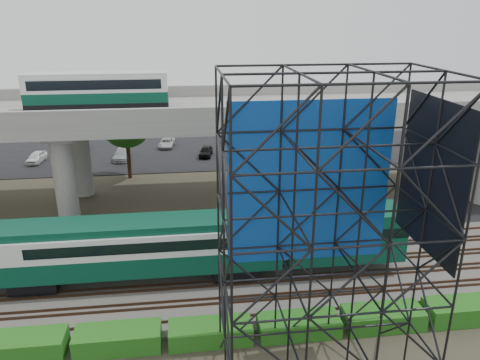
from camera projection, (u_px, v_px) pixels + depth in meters
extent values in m
plane|color=#474233|center=(191.00, 297.00, 29.94)|extent=(140.00, 140.00, 0.00)
cube|color=slate|center=(190.00, 279.00, 31.78)|extent=(90.00, 12.00, 0.20)
cube|color=black|center=(187.00, 227.00, 39.74)|extent=(90.00, 5.00, 0.08)
cube|color=black|center=(184.00, 151.00, 61.68)|extent=(90.00, 18.00, 0.08)
cube|color=#455871|center=(182.00, 116.00, 82.24)|extent=(140.00, 40.00, 0.03)
cube|color=#472D1E|center=(192.00, 320.00, 27.31)|extent=(90.00, 0.08, 0.16)
cube|color=#472D1E|center=(191.00, 305.00, 28.65)|extent=(90.00, 0.08, 0.16)
cube|color=#472D1E|center=(191.00, 300.00, 29.18)|extent=(90.00, 0.08, 0.16)
cube|color=#472D1E|center=(190.00, 287.00, 30.52)|extent=(90.00, 0.08, 0.16)
cube|color=#472D1E|center=(190.00, 283.00, 31.04)|extent=(90.00, 0.08, 0.16)
cube|color=#472D1E|center=(189.00, 272.00, 32.39)|extent=(90.00, 0.08, 0.16)
cube|color=#472D1E|center=(189.00, 267.00, 32.91)|extent=(90.00, 0.08, 0.16)
cube|color=#472D1E|center=(189.00, 257.00, 34.26)|extent=(90.00, 0.08, 0.16)
cube|color=#472D1E|center=(189.00, 254.00, 34.78)|extent=(90.00, 0.08, 0.16)
cube|color=#472D1E|center=(188.00, 245.00, 36.12)|extent=(90.00, 0.08, 0.16)
cube|color=black|center=(36.00, 280.00, 30.37)|extent=(3.00, 2.20, 0.90)
cube|color=black|center=(235.00, 267.00, 31.90)|extent=(3.00, 2.20, 0.90)
cube|color=#083E2C|center=(137.00, 258.00, 30.75)|extent=(19.00, 3.00, 1.40)
cube|color=silver|center=(135.00, 239.00, 30.26)|extent=(19.00, 3.00, 1.50)
cube|color=#083E2C|center=(134.00, 225.00, 29.92)|extent=(19.00, 2.60, 0.50)
cube|color=black|center=(150.00, 237.00, 30.36)|extent=(15.00, 3.06, 0.70)
cube|color=#083E2C|center=(343.00, 233.00, 32.06)|extent=(8.00, 3.00, 3.40)
cube|color=#9E9B93|center=(182.00, 114.00, 41.98)|extent=(80.00, 12.00, 1.20)
cube|color=#9E9B93|center=(183.00, 115.00, 36.22)|extent=(80.00, 0.50, 1.10)
cube|color=#9E9B93|center=(181.00, 91.00, 46.96)|extent=(80.00, 0.50, 1.10)
cylinder|color=#9E9B93|center=(65.00, 180.00, 39.09)|extent=(1.80, 1.80, 8.00)
cylinder|color=#9E9B93|center=(81.00, 156.00, 45.63)|extent=(1.80, 1.80, 8.00)
cube|color=#9E9B93|center=(69.00, 127.00, 41.11)|extent=(2.40, 9.00, 0.60)
cylinder|color=#9E9B93|center=(298.00, 171.00, 41.45)|extent=(1.80, 1.80, 8.00)
cylinder|color=#9E9B93|center=(282.00, 149.00, 47.98)|extent=(1.80, 1.80, 8.00)
cube|color=#9E9B93|center=(291.00, 121.00, 43.47)|extent=(2.40, 9.00, 0.60)
cylinder|color=#9E9B93|center=(446.00, 143.00, 50.10)|extent=(1.80, 1.80, 8.00)
cube|color=#9E9B93|center=(471.00, 116.00, 45.59)|extent=(2.40, 9.00, 0.60)
cube|color=black|center=(99.00, 106.00, 40.81)|extent=(12.00, 2.50, 0.70)
cube|color=#083E2C|center=(98.00, 96.00, 40.54)|extent=(12.00, 2.50, 0.90)
cube|color=silver|center=(97.00, 84.00, 40.17)|extent=(12.00, 2.50, 1.30)
cube|color=black|center=(97.00, 83.00, 40.16)|extent=(11.00, 2.56, 0.80)
cube|color=silver|center=(96.00, 74.00, 39.90)|extent=(12.00, 2.40, 0.30)
cube|color=#0D3F98|center=(309.00, 184.00, 22.89)|extent=(8.10, 0.08, 8.25)
cube|color=black|center=(432.00, 177.00, 20.17)|extent=(0.06, 5.40, 6.75)
cube|color=#135414|center=(21.00, 346.00, 24.66)|extent=(4.60, 1.80, 1.20)
cube|color=#135414|center=(118.00, 339.00, 25.26)|extent=(4.60, 1.80, 1.15)
cube|color=#135414|center=(210.00, 332.00, 25.87)|extent=(4.60, 1.80, 1.03)
cube|color=#135414|center=(299.00, 325.00, 26.46)|extent=(4.60, 1.80, 1.01)
cube|color=#135414|center=(383.00, 318.00, 27.03)|extent=(4.60, 1.80, 1.12)
cube|color=#135414|center=(464.00, 311.00, 27.61)|extent=(4.60, 1.80, 1.20)
cylinder|color=#382314|center=(341.00, 185.00, 42.46)|extent=(0.44, 0.44, 4.80)
ellipsoid|color=#135414|center=(343.00, 152.00, 41.38)|extent=(4.94, 4.94, 4.18)
cylinder|color=#382314|center=(129.00, 157.00, 50.84)|extent=(0.44, 0.44, 4.80)
ellipsoid|color=#135414|center=(126.00, 128.00, 49.76)|extent=(4.94, 4.94, 4.18)
imported|color=black|center=(126.00, 225.00, 38.29)|extent=(5.44, 2.70, 1.48)
imported|color=white|center=(36.00, 157.00, 56.56)|extent=(1.97, 3.92, 1.28)
imported|color=#A1A4A8|center=(83.00, 145.00, 61.78)|extent=(1.42, 3.59, 1.16)
imported|color=#A1A5A8|center=(122.00, 154.00, 57.75)|extent=(1.90, 4.45, 1.28)
imported|color=#BEBEBE|center=(167.00, 143.00, 63.09)|extent=(2.36, 4.18, 1.10)
imported|color=black|center=(206.00, 151.00, 58.98)|extent=(2.15, 3.88, 1.25)
imported|color=#B9BAC1|center=(234.00, 140.00, 64.15)|extent=(1.42, 3.58, 1.16)
imported|color=white|center=(279.00, 149.00, 60.12)|extent=(2.01, 3.90, 1.08)
imported|color=#9D9EA4|center=(300.00, 138.00, 65.24)|extent=(3.06, 4.89, 1.26)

